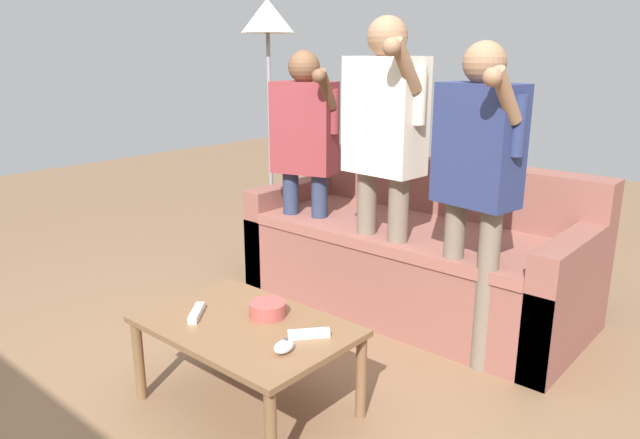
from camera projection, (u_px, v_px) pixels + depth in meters
ground_plane at (274, 408)px, 2.52m from camera, size 12.00×12.00×0.00m
couch at (415, 255)px, 3.50m from camera, size 1.95×0.87×0.83m
coffee_table at (246, 334)px, 2.44m from camera, size 0.87×0.58×0.39m
snack_bowl at (268, 309)px, 2.48m from camera, size 0.15×0.15×0.06m
game_remote_nunchuk at (284, 347)px, 2.18m from camera, size 0.06×0.09×0.05m
floor_lamp at (268, 34)px, 4.00m from camera, size 0.36×0.36×1.80m
player_left at (304, 146)px, 3.49m from camera, size 0.48×0.32×1.47m
player_center at (384, 140)px, 3.03m from camera, size 0.48×0.40×1.63m
player_right at (476, 170)px, 2.67m from camera, size 0.44×0.40×1.51m
game_remote_wand_near at (309, 334)px, 2.30m from camera, size 0.13×0.15×0.03m
game_remote_wand_far at (196, 313)px, 2.48m from camera, size 0.13×0.15×0.03m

